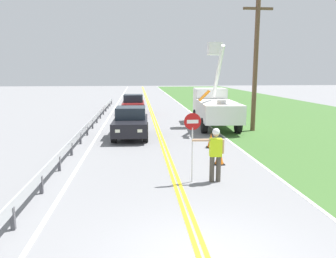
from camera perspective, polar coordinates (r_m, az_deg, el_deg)
The scene contains 14 objects.
grass_verge_right at distance 28.87m, azimuth 21.11°, elevation 2.15°, with size 16.00×110.00×0.01m, color #3D662D.
centerline_yellow_left at distance 25.87m, azimuth -2.77°, elevation 1.98°, with size 0.11×110.00×0.01m, color yellow.
centerline_yellow_right at distance 25.88m, azimuth -2.37°, elevation 1.98°, with size 0.11×110.00×0.01m, color yellow.
edge_line_right at distance 26.30m, azimuth 5.29°, elevation 2.08°, with size 0.12×110.00×0.01m, color silver.
edge_line_left at distance 25.95m, azimuth -10.54°, elevation 1.85°, with size 0.12×110.00×0.01m, color silver.
flagger_worker at distance 10.82m, azimuth 8.35°, elevation -3.93°, with size 1.09×0.26×1.83m.
stop_sign_paddle at distance 10.57m, azimuth 4.34°, elevation -0.51°, with size 0.56×0.04×2.33m.
utility_bucket_truck at distance 22.04m, azimuth 8.16°, elevation 4.17°, with size 3.01×6.92×5.56m.
oncoming_sedan_nearest at distance 18.17m, azimuth -6.58°, elevation 1.11°, with size 2.02×4.16×1.70m.
oncoming_sedan_second at distance 28.14m, azimuth -6.14°, elevation 4.29°, with size 1.93×4.11×1.70m.
utility_pole_near at distance 20.67m, azimuth 15.21°, elevation 11.11°, with size 1.80×0.28×7.92m.
traffic_cone_lead at distance 13.05m, azimuth 9.06°, elevation -4.74°, with size 0.40×0.40×0.70m.
traffic_cone_mid at distance 15.84m, azimuth 7.59°, elevation -2.07°, with size 0.40×0.40×0.70m.
guardrail_left_shoulder at distance 22.61m, azimuth -12.84°, elevation 1.88°, with size 0.10×32.00×0.71m.
Camera 1 is at (-1.25, -5.59, 3.65)m, focal length 34.50 mm.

